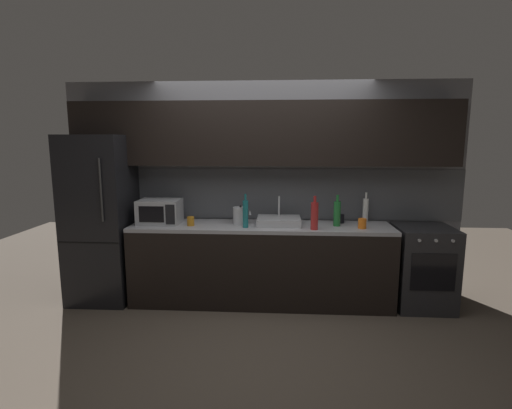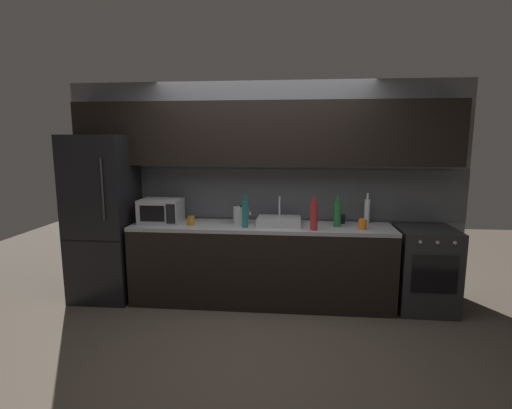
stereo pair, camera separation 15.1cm
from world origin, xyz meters
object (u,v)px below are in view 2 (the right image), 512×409
refrigerator (104,218)px  wine_bottle_green (337,214)px  oven_range (425,269)px  microwave (161,211)px  wine_bottle_red (314,216)px  wine_bottle_white (367,211)px  kettle (241,216)px  wine_bottle_teal (245,213)px  mug_dark (342,219)px  mug_orange (363,224)px  mug_amber (191,221)px

refrigerator → wine_bottle_green: (2.66, -0.00, 0.10)m
refrigerator → oven_range: 3.64m
microwave → wine_bottle_red: bearing=-6.9°
wine_bottle_white → wine_bottle_red: bearing=-146.0°
microwave → wine_bottle_green: bearing=-0.6°
kettle → wine_bottle_red: wine_bottle_red is taller
wine_bottle_red → wine_bottle_teal: size_ratio=0.98×
microwave → mug_dark: size_ratio=4.67×
mug_dark → wine_bottle_red: bearing=-133.1°
wine_bottle_white → wine_bottle_teal: bearing=-164.9°
kettle → wine_bottle_red: 0.83m
refrigerator → kettle: size_ratio=8.78×
wine_bottle_white → mug_dark: wine_bottle_white is taller
mug_dark → mug_orange: size_ratio=0.92×
microwave → mug_amber: bearing=-15.8°
mug_dark → mug_orange: (0.18, -0.27, 0.00)m
mug_orange → microwave: bearing=176.8°
refrigerator → mug_orange: 2.91m
microwave → wine_bottle_red: wine_bottle_red is taller
oven_range → wine_bottle_green: wine_bottle_green is taller
mug_dark → mug_orange: mug_orange is taller
mug_dark → kettle: bearing=-173.0°
wine_bottle_white → wine_bottle_green: same height
kettle → mug_amber: 0.55m
wine_bottle_red → mug_amber: size_ratio=3.57×
microwave → refrigerator: bearing=-178.4°
refrigerator → wine_bottle_green: size_ratio=5.48×
oven_range → mug_dark: 1.03m
refrigerator → oven_range: refrigerator is taller
kettle → wine_bottle_white: wine_bottle_white is taller
mug_orange → mug_amber: bearing=179.4°
mug_orange → wine_bottle_teal: bearing=-178.6°
wine_bottle_red → wine_bottle_teal: (-0.73, 0.05, 0.00)m
mug_amber → wine_bottle_green: bearing=3.0°
wine_bottle_red → wine_bottle_teal: 0.73m
wine_bottle_white → wine_bottle_teal: (-1.35, -0.36, 0.01)m
kettle → wine_bottle_green: bearing=-1.4°
wine_bottle_green → wine_bottle_red: bearing=-144.3°
wine_bottle_green → oven_range: bearing=0.1°
kettle → mug_dark: kettle is taller
microwave → mug_amber: microwave is taller
wine_bottle_white → wine_bottle_green: 0.42m
refrigerator → wine_bottle_teal: size_ratio=5.19×
refrigerator → mug_amber: (1.05, -0.09, 0.01)m
wine_bottle_green → wine_bottle_red: size_ratio=0.97×
microwave → wine_bottle_white: wine_bottle_white is taller
kettle → mug_orange: kettle is taller
oven_range → microwave: microwave is taller
microwave → wine_bottle_white: (2.33, 0.21, 0.01)m
wine_bottle_green → wine_bottle_red: (-0.26, -0.19, 0.01)m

